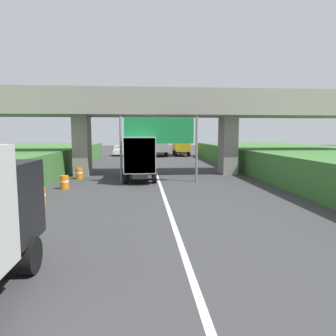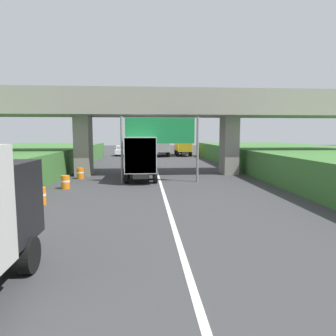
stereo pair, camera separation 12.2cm
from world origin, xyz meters
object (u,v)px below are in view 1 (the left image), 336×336
at_px(truck_red, 160,144).
at_px(truck_silver, 140,155).
at_px(truck_yellow, 181,144).
at_px(construction_barrel_4, 79,173).
at_px(overhead_highway_sign, 159,135).
at_px(construction_barrel_2, 40,196).
at_px(speed_limit_sign, 4,183).
at_px(car_white, 119,151).
at_px(construction_barrel_3, 64,182).

xyz_separation_m(truck_red, truck_silver, (-3.04, -25.76, 0.00)).
xyz_separation_m(truck_yellow, construction_barrel_4, (-11.70, -26.09, -1.47)).
bearing_deg(truck_red, overhead_highway_sign, -93.28).
xyz_separation_m(truck_red, construction_barrel_2, (-8.16, -34.52, -1.47)).
bearing_deg(speed_limit_sign, truck_silver, 61.24).
distance_m(truck_silver, car_white, 27.26).
height_order(overhead_highway_sign, truck_silver, overhead_highway_sign).
height_order(construction_barrel_3, construction_barrel_4, same).
bearing_deg(construction_barrel_2, truck_yellow, 71.45).
relative_size(truck_red, construction_barrel_3, 8.11).
bearing_deg(speed_limit_sign, car_white, 86.70).
xyz_separation_m(speed_limit_sign, construction_barrel_3, (0.93, 6.64, -1.02)).
distance_m(speed_limit_sign, construction_barrel_3, 6.78).
height_order(speed_limit_sign, construction_barrel_4, speed_limit_sign).
relative_size(overhead_highway_sign, truck_red, 0.81).
distance_m(overhead_highway_sign, construction_barrel_2, 9.98).
bearing_deg(construction_barrel_3, construction_barrel_4, 89.77).
distance_m(overhead_highway_sign, truck_red, 27.81).
height_order(construction_barrel_2, construction_barrel_3, same).
bearing_deg(car_white, construction_barrel_4, -92.65).
height_order(overhead_highway_sign, construction_barrel_2, overhead_highway_sign).
bearing_deg(truck_red, car_white, 169.84).
bearing_deg(truck_yellow, construction_barrel_3, -110.91).
relative_size(overhead_highway_sign, truck_silver, 0.81).
bearing_deg(car_white, truck_yellow, -2.84).
relative_size(speed_limit_sign, construction_barrel_3, 2.48).
xyz_separation_m(truck_yellow, truck_red, (-3.66, -0.70, 0.00)).
distance_m(car_white, construction_barrel_4, 26.64).
relative_size(overhead_highway_sign, construction_barrel_4, 6.53).
relative_size(overhead_highway_sign, construction_barrel_2, 6.53).
distance_m(truck_yellow, truck_silver, 27.30).
bearing_deg(overhead_highway_sign, truck_yellow, 79.54).
distance_m(truck_yellow, construction_barrel_2, 37.18).
xyz_separation_m(truck_silver, construction_barrel_4, (-5.00, 0.37, -1.47)).
xyz_separation_m(speed_limit_sign, truck_red, (8.99, 36.59, 0.46)).
relative_size(truck_yellow, truck_red, 1.00).
relative_size(truck_yellow, construction_barrel_4, 8.11).
height_order(overhead_highway_sign, construction_barrel_4, overhead_highway_sign).
relative_size(speed_limit_sign, construction_barrel_4, 2.48).
xyz_separation_m(speed_limit_sign, construction_barrel_4, (0.95, 11.20, -1.02)).
height_order(car_white, construction_barrel_3, car_white).
bearing_deg(construction_barrel_4, truck_red, 72.43).
xyz_separation_m(speed_limit_sign, car_white, (2.18, 37.81, -0.62)).
distance_m(truck_silver, construction_barrel_2, 10.25).
bearing_deg(car_white, construction_barrel_3, -92.29).
xyz_separation_m(construction_barrel_2, construction_barrel_3, (0.10, 4.57, 0.00)).
relative_size(overhead_highway_sign, speed_limit_sign, 2.64).
height_order(overhead_highway_sign, truck_yellow, overhead_highway_sign).
bearing_deg(car_white, overhead_highway_sign, -79.77).
relative_size(truck_yellow, truck_silver, 1.00).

